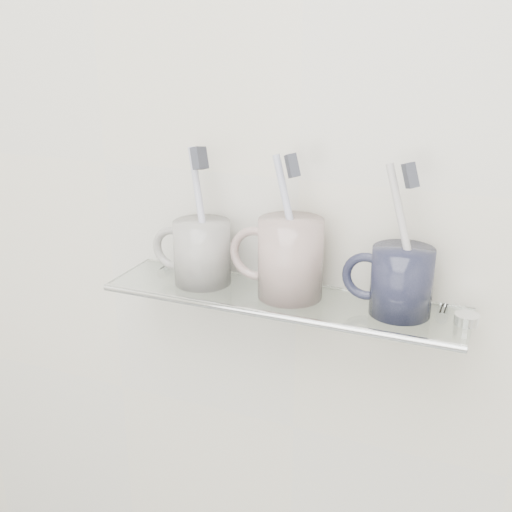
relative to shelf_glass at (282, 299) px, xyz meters
The scene contains 18 objects.
wall_back 0.17m from the shelf_glass, 90.00° to the left, with size 2.50×2.50×0.00m, color beige.
shelf_glass is the anchor object (origin of this frame).
shelf_rail 0.06m from the shelf_glass, 90.00° to the right, with size 0.01×0.01×0.50m, color silver.
bracket_left 0.22m from the shelf_glass, 167.38° to the left, with size 0.02×0.02×0.03m, color silver.
bracket_right 0.22m from the shelf_glass, 12.62° to the left, with size 0.02×0.02×0.03m, color silver.
mug_left 0.13m from the shelf_glass, behind, with size 0.08×0.08×0.09m, color white.
mug_left_handle 0.18m from the shelf_glass, behind, with size 0.07×0.07×0.01m, color white.
toothbrush_left 0.16m from the shelf_glass, behind, with size 0.01×0.01×0.19m, color #A9A7C9.
bristles_left 0.22m from the shelf_glass, behind, with size 0.01×0.02×0.03m, color #32343D.
mug_center 0.06m from the shelf_glass, 27.26° to the left, with size 0.09×0.09×0.11m, color silver.
mug_center_handle 0.07m from the shelf_glass, behind, with size 0.08×0.08×0.01m, color silver.
toothbrush_center 0.11m from the shelf_glass, 27.26° to the left, with size 0.01×0.01×0.19m, color #A0A2CA.
bristles_center 0.19m from the shelf_glass, 27.26° to the left, with size 0.01×0.02×0.03m, color #32343D.
mug_right 0.17m from the shelf_glass, ahead, with size 0.08×0.08×0.09m, color black.
mug_right_handle 0.12m from the shelf_glass, ahead, with size 0.07×0.07×0.01m, color black.
toothbrush_right 0.19m from the shelf_glass, ahead, with size 0.01×0.01×0.19m, color #B9ADA3.
bristles_right 0.24m from the shelf_glass, ahead, with size 0.01×0.02×0.03m, color #32343D.
chrome_cap 0.24m from the shelf_glass, ahead, with size 0.03×0.03×0.01m, color silver.
Camera 1 is at (0.28, 0.28, 1.45)m, focal length 45.00 mm.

